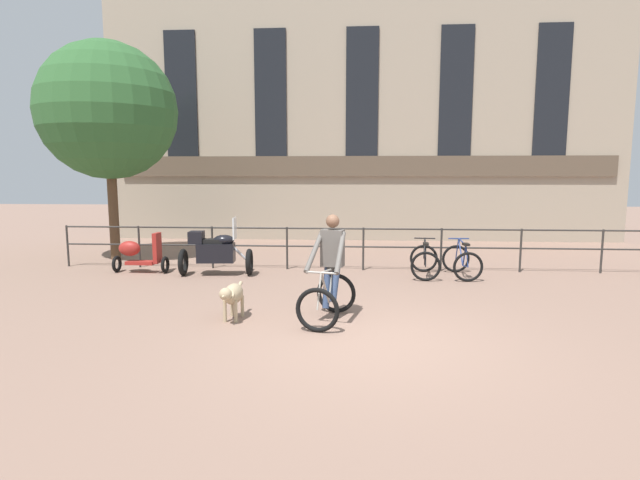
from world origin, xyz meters
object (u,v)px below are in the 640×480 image
parked_motorcycle (215,251)px  parked_bicycle_near_lamp (425,261)px  cyclist_with_bike (330,273)px  parked_bicycle_mid_left (462,261)px  parked_scooter (139,254)px  dog (232,295)px

parked_motorcycle → parked_bicycle_near_lamp: size_ratio=1.46×
cyclist_with_bike → parked_bicycle_near_lamp: bearing=73.2°
parked_bicycle_mid_left → parked_scooter: parked_scooter is taller
parked_motorcycle → parked_bicycle_near_lamp: (4.83, 0.20, -0.20)m
dog → cyclist_with_bike: bearing=10.1°
parked_bicycle_near_lamp → parked_scooter: bearing=5.6°
cyclist_with_bike → parked_bicycle_mid_left: 4.58m
cyclist_with_bike → parked_scooter: 5.93m
parked_motorcycle → parked_scooter: bearing=79.6°
parked_motorcycle → parked_bicycle_near_lamp: parked_motorcycle is taller
cyclist_with_bike → parked_motorcycle: cyclist_with_bike is taller
parked_scooter → parked_bicycle_near_lamp: bearing=-88.8°
cyclist_with_bike → parked_bicycle_near_lamp: cyclist_with_bike is taller
cyclist_with_bike → parked_motorcycle: size_ratio=1.00×
dog → parked_scooter: (-3.18, 3.70, 0.04)m
parked_motorcycle → parked_bicycle_mid_left: size_ratio=1.49×
cyclist_with_bike → parked_motorcycle: 4.39m
dog → parked_bicycle_near_lamp: size_ratio=0.82×
dog → parked_motorcycle: 3.74m
cyclist_with_bike → parked_scooter: size_ratio=1.32×
parked_motorcycle → parked_bicycle_mid_left: (5.67, 0.20, -0.20)m
parked_bicycle_near_lamp → cyclist_with_bike: bearing=66.0°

